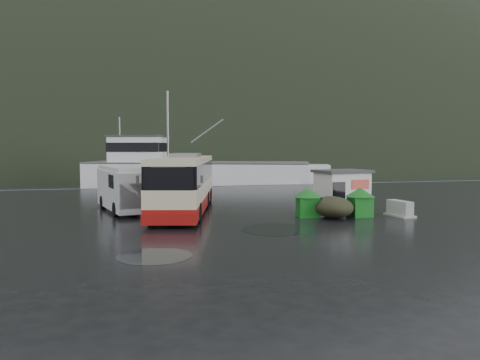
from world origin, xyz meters
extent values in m
plane|color=black|center=(0.00, 0.00, 0.00)|extent=(160.00, 160.00, 0.00)
cube|color=black|center=(0.00, 110.00, 0.00)|extent=(300.00, 180.00, 0.02)
cube|color=#999993|center=(0.00, 20.00, 0.00)|extent=(160.00, 0.60, 1.50)
ellipsoid|color=black|center=(10.00, 250.00, 0.00)|extent=(780.00, 540.00, 570.00)
cylinder|color=black|center=(-0.61, -4.30, 0.01)|extent=(3.41, 3.41, 0.01)
cylinder|color=black|center=(-6.46, -8.19, 0.01)|extent=(2.62, 2.62, 0.01)
camera|label=1|loc=(-7.56, -24.35, 3.75)|focal=35.00mm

